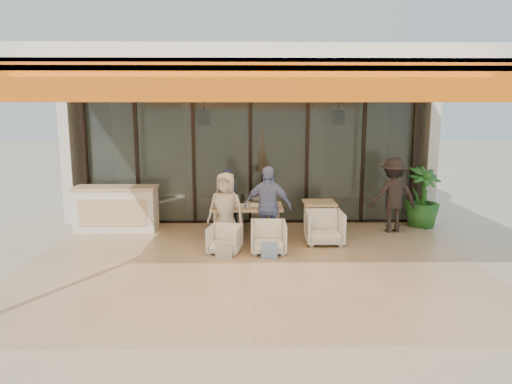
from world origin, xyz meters
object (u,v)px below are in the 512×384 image
dining_table (246,208)px  diner_grey (266,201)px  host_counter (116,209)px  diner_cream (226,210)px  side_chair (324,226)px  potted_palm (422,197)px  chair_near_right (268,236)px  diner_periwinkle (267,206)px  chair_far_left (229,215)px  diner_navy (228,202)px  chair_near_left (225,238)px  standing_woman (393,195)px  side_table (319,206)px  chair_far_right (265,215)px

dining_table → diner_grey: 0.62m
host_counter → dining_table: 3.05m
diner_cream → side_chair: 2.05m
diner_cream → potted_palm: diner_cream is taller
chair_near_right → diner_cream: bearing=149.5°
diner_periwinkle → side_chair: size_ratio=2.11×
dining_table → chair_far_left: 1.09m
host_counter → diner_grey: diner_grey is taller
chair_near_right → diner_navy: 1.68m
diner_grey → diner_periwinkle: 0.90m
chair_near_left → host_counter: bearing=158.6°
standing_woman → host_counter: bearing=-8.9°
diner_navy → side_chair: diner_navy is taller
diner_navy → diner_grey: 0.84m
diner_grey → diner_periwinkle: (0.00, -0.90, 0.06)m
diner_cream → standing_woman: bearing=29.6°
diner_grey → diner_cream: diner_grey is taller
chair_far_left → diner_grey: diner_grey is taller
dining_table → diner_periwinkle: (0.43, -0.46, 0.13)m
dining_table → diner_navy: size_ratio=1.01×
chair_far_left → chair_near_right: 2.08m
host_counter → diner_cream: size_ratio=1.22×
chair_far_left → chair_near_left: 1.90m
diner_grey → side_table: diner_grey is taller
chair_near_right → diner_grey: 1.46m
diner_grey → side_chair: diner_grey is taller
diner_cream → diner_navy: bearing=104.4°
dining_table → potted_palm: potted_palm is taller
diner_navy → standing_woman: 3.69m
side_table → side_chair: bearing=-90.0°
host_counter → diner_periwinkle: 3.60m
chair_far_left → diner_cream: size_ratio=0.44×
diner_periwinkle → potted_palm: size_ratio=1.14×
diner_navy → chair_far_left: bearing=-80.8°
chair_far_right → diner_navy: diner_navy is taller
chair_far_right → diner_periwinkle: size_ratio=0.39×
host_counter → side_table: (4.56, -0.35, 0.11)m
chair_near_left → diner_grey: size_ratio=0.40×
dining_table → side_chair: bearing=-13.0°
diner_cream → potted_palm: (4.55, 1.50, -0.04)m
chair_far_left → standing_woman: bearing=176.8°
chair_far_left → side_table: bearing=167.2°
chair_far_right → chair_near_left: size_ratio=1.05×
chair_far_left → diner_periwinkle: bearing=123.8°
chair_near_left → side_table: size_ratio=0.82×
side_table → standing_woman: size_ratio=0.44×
potted_palm → host_counter: bearing=-177.4°
dining_table → potted_palm: (4.13, 1.05, 0.03)m
standing_woman → chair_near_right: bearing=20.6°
side_chair → potted_palm: bearing=29.8°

